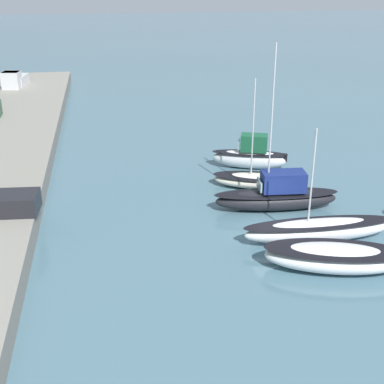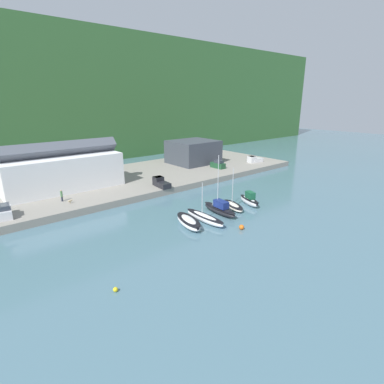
# 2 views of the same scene
# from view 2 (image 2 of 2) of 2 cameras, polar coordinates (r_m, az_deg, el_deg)

# --- Properties ---
(ground_plane) EXTENTS (320.00, 320.00, 0.00)m
(ground_plane) POSITION_cam_2_polar(r_m,az_deg,el_deg) (51.53, 2.63, -4.51)
(ground_plane) COLOR slate
(hillside_backdrop) EXTENTS (240.00, 52.04, 39.58)m
(hillside_backdrop) POSITION_cam_2_polar(r_m,az_deg,el_deg) (120.35, -25.48, 16.02)
(hillside_backdrop) COLOR #386633
(hillside_backdrop) RESTS_ON ground_plane
(quay_promenade) EXTENTS (92.39, 28.07, 1.32)m
(quay_promenade) POSITION_cam_2_polar(r_m,az_deg,el_deg) (72.99, -12.23, 2.24)
(quay_promenade) COLOR gray
(quay_promenade) RESTS_ON ground_plane
(harbor_clubhouse) EXTENTS (23.06, 8.94, 9.87)m
(harbor_clubhouse) POSITION_cam_2_polar(r_m,az_deg,el_deg) (66.32, -23.38, 3.65)
(harbor_clubhouse) COLOR white
(harbor_clubhouse) RESTS_ON quay_promenade
(yacht_club_building) EXTENTS (12.59, 11.31, 6.45)m
(yacht_club_building) POSITION_cam_2_polar(r_m,az_deg,el_deg) (87.12, 0.24, 7.66)
(yacht_club_building) COLOR #3D424C
(yacht_club_building) RESTS_ON quay_promenade
(moored_boat_0) EXTENTS (4.26, 7.50, 1.31)m
(moored_boat_0) POSITION_cam_2_polar(r_m,az_deg,el_deg) (47.13, -0.66, -5.72)
(moored_boat_0) COLOR white
(moored_boat_0) RESTS_ON ground_plane
(moored_boat_1) EXTENTS (1.80, 8.58, 6.50)m
(moored_boat_1) POSITION_cam_2_polar(r_m,az_deg,el_deg) (48.75, 2.41, -4.96)
(moored_boat_1) COLOR white
(moored_boat_1) RESTS_ON ground_plane
(moored_boat_2) EXTENTS (2.51, 7.95, 10.23)m
(moored_boat_2) POSITION_cam_2_polar(r_m,az_deg,el_deg) (52.17, 5.30, -3.21)
(moored_boat_2) COLOR black
(moored_boat_2) RESTS_ON ground_plane
(moored_boat_3) EXTENTS (3.99, 6.45, 7.52)m
(moored_boat_3) POSITION_cam_2_polar(r_m,az_deg,el_deg) (55.00, 7.83, -2.64)
(moored_boat_3) COLOR white
(moored_boat_3) RESTS_ON ground_plane
(moored_boat_4) EXTENTS (3.32, 5.89, 2.63)m
(moored_boat_4) POSITION_cam_2_polar(r_m,az_deg,el_deg) (57.31, 10.85, -1.50)
(moored_boat_4) COLOR silver
(moored_boat_4) RESTS_ON ground_plane
(parked_car_0) EXTENTS (2.33, 4.40, 2.16)m
(parked_car_0) POSITION_cam_2_polar(r_m,az_deg,el_deg) (55.43, -32.04, -3.18)
(parked_car_0) COLOR silver
(parked_car_0) RESTS_ON quay_promenade
(parked_car_1) EXTENTS (1.85, 4.22, 2.16)m
(parked_car_1) POSITION_cam_2_polar(r_m,az_deg,el_deg) (81.20, 4.98, 5.23)
(parked_car_1) COLOR #1E4C2D
(parked_car_1) RESTS_ON quay_promenade
(pickup_truck_0) EXTENTS (4.94, 2.57, 1.90)m
(pickup_truck_0) POSITION_cam_2_polar(r_m,az_deg,el_deg) (90.21, 11.74, 6.08)
(pickup_truck_0) COLOR silver
(pickup_truck_0) RESTS_ON quay_promenade
(pickup_truck_1) EXTENTS (2.31, 4.86, 1.90)m
(pickup_truck_1) POSITION_cam_2_polar(r_m,az_deg,el_deg) (64.01, -6.00, 1.81)
(pickup_truck_1) COLOR black
(pickup_truck_1) RESTS_ON quay_promenade
(person_on_quay) EXTENTS (0.40, 0.40, 2.14)m
(person_on_quay) POSITION_cam_2_polar(r_m,az_deg,el_deg) (59.15, -23.59, -0.60)
(person_on_quay) COLOR #232838
(person_on_quay) RESTS_ON quay_promenade
(dog_on_quay) EXTENTS (0.88, 0.44, 0.68)m
(dog_on_quay) POSITION_cam_2_polar(r_m,az_deg,el_deg) (57.54, -22.19, -1.58)
(dog_on_quay) COLOR tan
(dog_on_quay) RESTS_ON quay_promenade
(mooring_buoy_0) EXTENTS (0.51, 0.51, 0.51)m
(mooring_buoy_0) POSITION_cam_2_polar(r_m,az_deg,el_deg) (33.55, -14.37, -17.54)
(mooring_buoy_0) COLOR yellow
(mooring_buoy_0) RESTS_ON ground_plane
(mooring_buoy_1) EXTENTS (0.78, 0.78, 0.78)m
(mooring_buoy_1) POSITION_cam_2_polar(r_m,az_deg,el_deg) (46.67, 9.42, -6.62)
(mooring_buoy_1) COLOR orange
(mooring_buoy_1) RESTS_ON ground_plane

